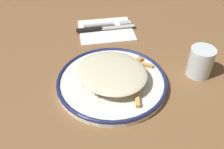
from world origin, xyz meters
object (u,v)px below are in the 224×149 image
plate (112,81)px  water_glass (201,62)px  napkin (106,30)px  fries_heap (112,73)px  fork (108,24)px  knife (101,28)px

plate → water_glass: 0.25m
plate → napkin: bearing=172.4°
napkin → water_glass: 0.36m
fries_heap → fork: bearing=170.7°
fork → water_glass: size_ratio=2.08×
fries_heap → napkin: fries_heap is taller
napkin → fries_heap: bearing=-7.8°
fork → fries_heap: bearing=-9.3°
napkin → knife: size_ratio=0.90×
napkin → fork: bearing=156.1°
plate → knife: bearing=176.2°
knife → water_glass: water_glass is taller
fork → knife: bearing=-48.7°
knife → napkin: bearing=89.3°
plate → water_glass: water_glass is taller
plate → fork: (-0.31, 0.05, 0.00)m
water_glass → fork: bearing=-147.5°
napkin → fork: (-0.03, 0.01, 0.01)m
fork → water_glass: bearing=32.5°
napkin → water_glass: size_ratio=2.24×
fries_heap → fork: 0.31m
napkin → knife: (-0.00, -0.02, 0.01)m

